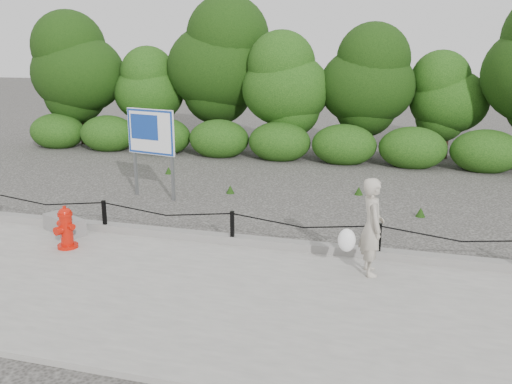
{
  "coord_description": "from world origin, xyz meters",
  "views": [
    {
      "loc": [
        2.81,
        -8.48,
        3.42
      ],
      "look_at": [
        0.37,
        0.2,
        1.0
      ],
      "focal_mm": 38.0,
      "sensor_mm": 36.0,
      "label": 1
    }
  ],
  "objects": [
    {
      "name": "chain_barrier",
      "position": [
        0.0,
        0.0,
        0.46
      ],
      "size": [
        10.06,
        0.06,
        0.6
      ],
      "color": "black",
      "rests_on": "sidewalk"
    },
    {
      "name": "concrete_block",
      "position": [
        -3.2,
        -0.25,
        0.23
      ],
      "size": [
        1.0,
        0.7,
        0.3
      ],
      "primitive_type": "cube",
      "rotation": [
        0.0,
        0.0,
        -0.43
      ],
      "color": "slate",
      "rests_on": "sidewalk"
    },
    {
      "name": "curb",
      "position": [
        0.0,
        0.05,
        0.15
      ],
      "size": [
        14.0,
        0.22,
        0.14
      ],
      "primitive_type": "cube",
      "color": "slate",
      "rests_on": "sidewalk"
    },
    {
      "name": "treeline",
      "position": [
        0.26,
        8.93,
        2.63
      ],
      "size": [
        20.56,
        3.95,
        4.97
      ],
      "color": "black",
      "rests_on": "ground"
    },
    {
      "name": "ground",
      "position": [
        0.0,
        0.0,
        0.0
      ],
      "size": [
        90.0,
        90.0,
        0.0
      ],
      "primitive_type": "plane",
      "color": "#2D2B28",
      "rests_on": "ground"
    },
    {
      "name": "fire_hydrant",
      "position": [
        -2.68,
        -0.93,
        0.44
      ],
      "size": [
        0.45,
        0.45,
        0.74
      ],
      "rotation": [
        0.0,
        0.0,
        -0.35
      ],
      "color": "#BE1307",
      "rests_on": "sidewalk"
    },
    {
      "name": "pedestrian",
      "position": [
        2.38,
        -0.64,
        0.81
      ],
      "size": [
        0.73,
        0.62,
        1.49
      ],
      "rotation": [
        0.0,
        0.0,
        1.86
      ],
      "color": "#AAA192",
      "rests_on": "sidewalk"
    },
    {
      "name": "advertising_sign",
      "position": [
        -2.8,
        2.63,
        1.46
      ],
      "size": [
        1.27,
        0.37,
        2.07
      ],
      "rotation": [
        0.0,
        0.0,
        -0.23
      ],
      "color": "slate",
      "rests_on": "ground"
    },
    {
      "name": "sidewalk",
      "position": [
        0.0,
        -2.0,
        0.04
      ],
      "size": [
        14.0,
        4.0,
        0.08
      ],
      "primitive_type": "cube",
      "color": "gray",
      "rests_on": "ground"
    }
  ]
}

